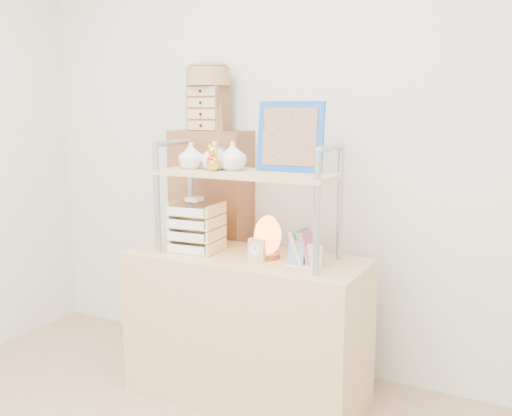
{
  "coord_description": "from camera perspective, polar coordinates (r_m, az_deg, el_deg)",
  "views": [
    {
      "loc": [
        1.32,
        -1.22,
        1.47
      ],
      "look_at": [
        0.05,
        1.2,
        1.0
      ],
      "focal_mm": 40.0,
      "sensor_mm": 36.0,
      "label": 1
    }
  ],
  "objects": [
    {
      "name": "desk",
      "position": [
        2.97,
        -0.93,
        -11.81
      ],
      "size": [
        1.2,
        0.5,
        0.75
      ],
      "primitive_type": "cube",
      "color": "tan",
      "rests_on": "ground"
    },
    {
      "name": "postcard_stand",
      "position": [
        2.65,
        4.84,
        -5.18
      ],
      "size": [
        0.17,
        0.05,
        0.12
      ],
      "color": "white",
      "rests_on": "desk"
    },
    {
      "name": "room_shell",
      "position": [
        2.1,
        -12.0,
        15.75
      ],
      "size": [
        3.42,
        3.41,
        2.61
      ],
      "color": "silver",
      "rests_on": "ground"
    },
    {
      "name": "salt_lamp",
      "position": [
        2.78,
        1.19,
        -2.87
      ],
      "size": [
        0.14,
        0.13,
        0.21
      ],
      "color": "brown",
      "rests_on": "desk"
    },
    {
      "name": "desk_clock",
      "position": [
        2.73,
        0.08,
        -4.23
      ],
      "size": [
        0.08,
        0.04,
        0.11
      ],
      "color": "tan",
      "rests_on": "desk"
    },
    {
      "name": "woven_basket",
      "position": [
        3.28,
        -4.81,
        12.96
      ],
      "size": [
        0.25,
        0.25,
        0.1
      ],
      "primitive_type": "cylinder",
      "color": "olive",
      "rests_on": "drawer_chest"
    },
    {
      "name": "hutch",
      "position": [
        2.8,
        -1.55,
        4.07
      ],
      "size": [
        0.9,
        0.34,
        0.76
      ],
      "color": "#979AA5",
      "rests_on": "desk"
    },
    {
      "name": "drawer_chest",
      "position": [
        3.28,
        -4.78,
        9.9
      ],
      "size": [
        0.2,
        0.16,
        0.25
      ],
      "color": "brown",
      "rests_on": "cabinet"
    },
    {
      "name": "cabinet",
      "position": [
        3.39,
        -4.39,
        -3.73
      ],
      "size": [
        0.46,
        0.26,
        1.35
      ],
      "primitive_type": "cube",
      "rotation": [
        0.0,
        0.0,
        0.05
      ],
      "color": "brown",
      "rests_on": "ground"
    },
    {
      "name": "letter_tray",
      "position": [
        2.94,
        -6.07,
        -2.14
      ],
      "size": [
        0.25,
        0.24,
        0.28
      ],
      "color": "tan",
      "rests_on": "desk"
    }
  ]
}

